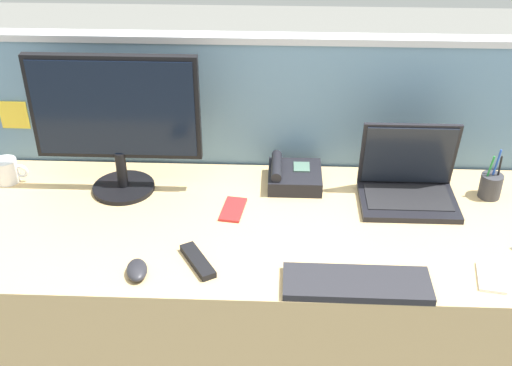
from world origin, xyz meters
TOP-DOWN VIEW (x-y plane):
  - desk at (0.00, 0.00)m, footprint 1.99×0.75m
  - cubicle_divider at (-0.00, 0.41)m, footprint 2.23×0.08m
  - desktop_monitor at (-0.47, 0.19)m, footprint 0.56×0.21m
  - laptop at (0.51, 0.17)m, footprint 0.32×0.23m
  - desk_phone at (0.12, 0.25)m, footprint 0.19×0.19m
  - keyboard_main at (0.30, -0.30)m, footprint 0.42×0.15m
  - computer_mouse_right_hand at (-0.33, -0.27)m, footprint 0.08×0.11m
  - pen_cup at (0.80, 0.19)m, footprint 0.07×0.07m
  - cell_phone_red_case at (-0.08, 0.07)m, footprint 0.09×0.15m
  - cell_phone_white_slab at (0.69, -0.25)m, footprint 0.09×0.14m
  - tv_remote at (-0.16, -0.22)m, footprint 0.12×0.17m
  - coffee_mug at (-0.89, 0.22)m, footprint 0.12×0.08m

SIDE VIEW (x-z plane):
  - desk at x=0.00m, z-range 0.00..0.74m
  - cubicle_divider at x=0.00m, z-range 0.00..1.23m
  - cell_phone_red_case at x=-0.08m, z-range 0.74..0.75m
  - cell_phone_white_slab at x=0.69m, z-range 0.74..0.75m
  - tv_remote at x=-0.16m, z-range 0.74..0.76m
  - keyboard_main at x=0.30m, z-range 0.74..0.76m
  - computer_mouse_right_hand at x=-0.33m, z-range 0.74..0.77m
  - desk_phone at x=0.12m, z-range 0.72..0.81m
  - coffee_mug at x=-0.89m, z-range 0.74..0.82m
  - pen_cup at x=0.80m, z-range 0.69..0.87m
  - laptop at x=0.51m, z-range 0.67..0.94m
  - desktop_monitor at x=-0.47m, z-range 0.77..1.26m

